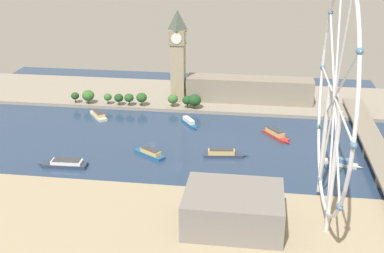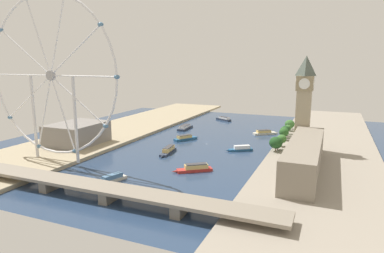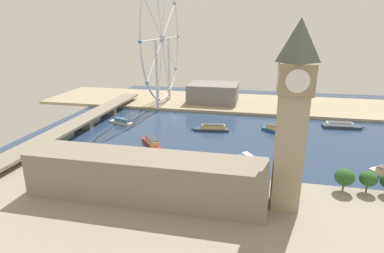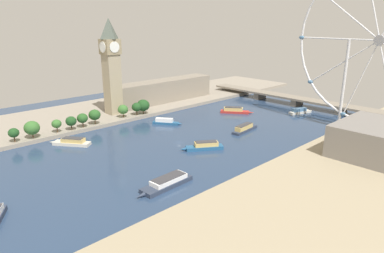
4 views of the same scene
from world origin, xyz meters
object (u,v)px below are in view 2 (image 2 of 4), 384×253
at_px(tour_boat_3, 168,150).
at_px(tour_boat_5, 111,179).
at_px(ferris_wheel, 51,77).
at_px(tour_boat_0, 265,133).
at_px(river_bridge, 110,190).
at_px(tour_boat_6, 185,127).
at_px(parliament_block, 304,156).
at_px(tour_boat_7, 195,168).
at_px(riverside_hall, 77,133).
at_px(tour_boat_4, 223,119).
at_px(tour_boat_2, 185,138).
at_px(tour_boat_1, 241,149).
at_px(clock_tower, 304,101).

distance_m(tour_boat_3, tour_boat_5, 82.57).
height_order(ferris_wheel, tour_boat_0, ferris_wheel).
bearing_deg(river_bridge, tour_boat_6, -77.56).
relative_size(ferris_wheel, tour_boat_0, 4.73).
relative_size(parliament_block, ferris_wheel, 0.88).
distance_m(tour_boat_3, tour_boat_7, 57.14).
bearing_deg(riverside_hall, tour_boat_4, -113.38).
relative_size(tour_boat_5, tour_boat_7, 0.97).
height_order(tour_boat_0, tour_boat_5, tour_boat_0).
relative_size(parliament_block, tour_boat_0, 4.18).
height_order(parliament_block, tour_boat_2, parliament_block).
distance_m(ferris_wheel, tour_boat_4, 265.95).
height_order(river_bridge, tour_boat_6, river_bridge).
distance_m(river_bridge, tour_boat_2, 163.48).
bearing_deg(tour_boat_0, tour_boat_1, -131.08).
distance_m(riverside_hall, tour_boat_6, 135.66).
bearing_deg(river_bridge, tour_boat_5, -54.40).
relative_size(river_bridge, tour_boat_6, 5.86).
relative_size(river_bridge, tour_boat_2, 7.65).
xyz_separation_m(tour_boat_0, tour_boat_4, (72.16, -71.35, 0.03)).
xyz_separation_m(clock_tower, ferris_wheel, (181.02, 114.28, 23.51)).
xyz_separation_m(tour_boat_0, tour_boat_2, (71.97, 61.67, 0.19)).
distance_m(river_bridge, tour_boat_1, 148.31).
bearing_deg(tour_boat_0, tour_boat_5, -145.45).
bearing_deg(tour_boat_0, tour_boat_7, -135.14).
distance_m(clock_tower, tour_boat_1, 71.04).
distance_m(parliament_block, river_bridge, 139.15).
bearing_deg(tour_boat_4, clock_tower, 161.34).
bearing_deg(clock_tower, tour_boat_3, 24.74).
relative_size(river_bridge, tour_boat_7, 7.57).
bearing_deg(tour_boat_2, river_bridge, -138.86).
distance_m(clock_tower, tour_boat_4, 184.52).
relative_size(tour_boat_3, tour_boat_5, 1.25).
bearing_deg(tour_boat_1, tour_boat_0, -128.85).
xyz_separation_m(tour_boat_3, tour_boat_7, (-42.22, 38.50, 0.03)).
bearing_deg(river_bridge, tour_boat_3, -81.37).
bearing_deg(tour_boat_3, tour_boat_1, 112.70).
distance_m(tour_boat_1, tour_boat_3, 67.74).
bearing_deg(tour_boat_6, tour_boat_5, -173.74).
bearing_deg(riverside_hall, tour_boat_7, 169.30).
distance_m(riverside_hall, tour_boat_1, 158.94).
xyz_separation_m(riverside_hall, river_bridge, (-109.16, 95.75, -6.40)).
height_order(clock_tower, riverside_hall, clock_tower).
xyz_separation_m(tour_boat_0, tour_boat_5, (67.83, 197.25, -0.03)).
bearing_deg(tour_boat_1, river_bridge, 39.09).
xyz_separation_m(tour_boat_1, tour_boat_2, (65.41, -19.79, 0.20)).
bearing_deg(tour_boat_4, tour_boat_7, 132.47).
relative_size(tour_boat_0, tour_boat_4, 1.00).
bearing_deg(riverside_hall, clock_tower, -162.51).
distance_m(ferris_wheel, tour_boat_6, 187.69).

